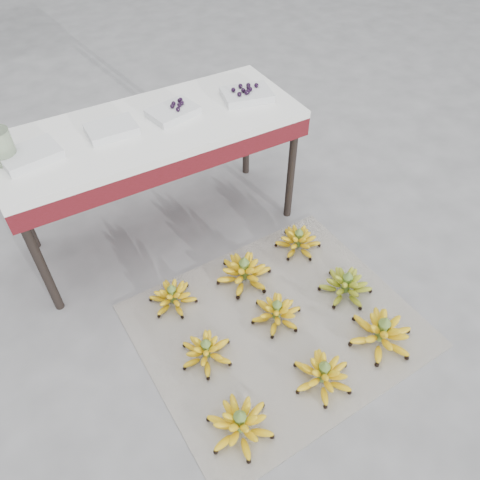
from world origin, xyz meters
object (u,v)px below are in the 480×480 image
tray_far_right (247,94)px  glass_jar (0,146)px  bunch_front_center (323,374)px  bunch_front_right (381,333)px  newspaper_mat (277,325)px  bunch_back_left (173,296)px  bunch_mid_left (206,351)px  bunch_mid_right (346,285)px  bunch_mid_center (277,312)px  bunch_back_right (298,241)px  tray_right (173,111)px  bunch_back_center (244,272)px  bunch_front_left (240,424)px  tray_left (112,129)px  tray_far_left (30,155)px  vendor_table (152,138)px

tray_far_right → glass_jar: (-1.16, 0.06, 0.05)m
bunch_front_center → bunch_front_right: 0.36m
newspaper_mat → bunch_back_left: bearing=135.2°
bunch_mid_left → bunch_mid_right: (0.77, -0.02, 0.01)m
bunch_mid_center → bunch_back_right: bunch_back_right is taller
bunch_mid_right → bunch_back_left: (-0.78, 0.38, -0.01)m
bunch_mid_left → bunch_back_left: (-0.00, 0.35, -0.00)m
bunch_mid_right → newspaper_mat: bearing=158.7°
bunch_front_right → tray_right: tray_right is taller
bunch_mid_center → bunch_back_left: size_ratio=0.99×
bunch_mid_center → bunch_back_center: 0.29m
bunch_front_left → bunch_back_right: bunch_front_left is taller
bunch_mid_center → glass_jar: glass_jar is taller
bunch_back_right → tray_left: (-0.75, 0.52, 0.66)m
bunch_front_left → tray_far_right: (0.73, 1.20, 0.66)m
bunch_front_center → bunch_back_right: bunch_front_center is taller
bunch_mid_left → bunch_front_center: bearing=-28.1°
bunch_mid_center → bunch_back_left: (-0.39, 0.34, -0.00)m
bunch_mid_right → bunch_mid_left: bearing=158.1°
bunch_back_center → tray_far_left: size_ratio=1.36×
bunch_front_center → bunch_back_right: bearing=70.3°
tray_far_right → bunch_front_left: bearing=-121.5°
bunch_back_left → bunch_front_left: bearing=-115.3°
tray_right → bunch_back_right: bearing=-49.5°
bunch_front_right → vendor_table: vendor_table is taller
bunch_back_center → tray_far_right: tray_far_right is taller
bunch_back_right → tray_left: size_ratio=1.15×
bunch_mid_right → bunch_front_center: bearing=-160.3°
bunch_mid_center → tray_far_left: 1.30m
bunch_back_left → bunch_back_center: size_ratio=0.84×
glass_jar → tray_far_left: bearing=-23.1°
glass_jar → bunch_back_left: bearing=-49.3°
bunch_front_right → bunch_mid_left: bunch_front_right is taller
bunch_back_right → tray_far_right: size_ratio=0.94×
bunch_mid_left → tray_far_right: tray_far_right is taller
vendor_table → tray_far_right: tray_far_right is taller
bunch_mid_center → tray_left: (-0.39, 0.86, 0.66)m
tray_far_left → tray_left: (0.37, 0.02, -0.00)m
tray_right → tray_far_right: 0.39m
bunch_back_left → tray_left: tray_left is taller
tray_far_left → tray_right: tray_right is taller
tray_far_left → bunch_mid_right: bearing=-37.4°
newspaper_mat → bunch_back_left: 0.53m
vendor_table → bunch_back_right: bearing=-41.5°
bunch_mid_center → tray_far_right: (0.31, 0.82, 0.66)m
bunch_front_right → tray_far_left: 1.73m
bunch_mid_right → tray_right: size_ratio=1.31×
glass_jar → newspaper_mat: bearing=-47.4°
bunch_front_center → tray_far_right: tray_far_right is taller
bunch_front_center → vendor_table: vendor_table is taller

